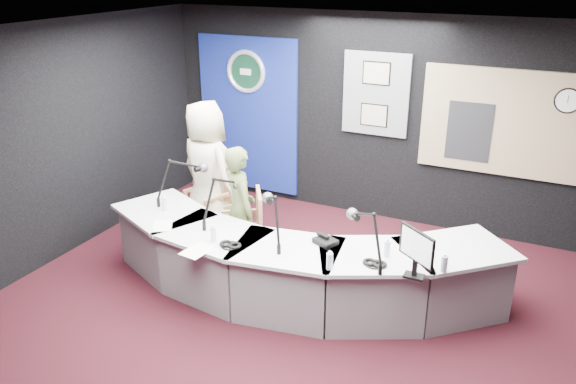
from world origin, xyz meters
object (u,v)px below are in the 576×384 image
at_px(armchair_left, 209,204).
at_px(person_man, 207,172).
at_px(armchair_right, 241,231).
at_px(broadcast_desk, 291,265).
at_px(person_woman, 240,210).

relative_size(armchair_left, person_man, 0.52).
distance_m(armchair_right, person_man, 1.05).
xyz_separation_m(broadcast_desk, armchair_left, (-1.57, 0.84, 0.10)).
bearing_deg(armchair_left, armchair_right, -13.63).
height_order(broadcast_desk, person_man, person_man).
bearing_deg(person_man, armchair_left, -0.00).
xyz_separation_m(armchair_left, person_woman, (0.79, -0.54, 0.29)).
distance_m(armchair_right, person_woman, 0.28).
bearing_deg(armchair_left, person_man, 0.00).
relative_size(armchair_right, person_man, 0.52).
bearing_deg(armchair_left, broadcast_desk, -7.27).
bearing_deg(armchair_right, broadcast_desk, 37.07).
height_order(armchair_left, armchair_right, armchair_right).
bearing_deg(person_man, broadcast_desk, 172.13).
xyz_separation_m(broadcast_desk, person_woman, (-0.78, 0.30, 0.38)).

